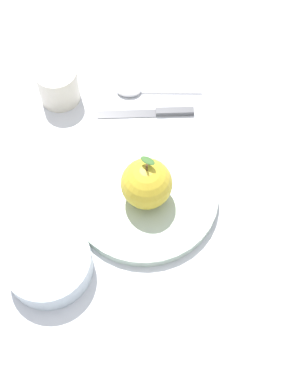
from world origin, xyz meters
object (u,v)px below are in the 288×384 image
object	(u,v)px
dinner_plate	(144,195)
side_bowl	(48,263)
cup	(58,84)
apple	(145,183)
spoon	(138,90)
knife	(155,113)

from	to	relation	value
dinner_plate	side_bowl	distance (m)	0.19
dinner_plate	cup	world-z (taller)	cup
apple	side_bowl	world-z (taller)	apple
side_bowl	dinner_plate	bearing A→B (deg)	-40.08
apple	spoon	xyz separation A→B (m)	(0.24, 0.05, -0.06)
side_bowl	knife	distance (m)	0.35
apple	knife	distance (m)	0.20
cup	dinner_plate	bearing A→B (deg)	-135.11
cup	knife	size ratio (longest dim) A/B	0.42
spoon	apple	bearing A→B (deg)	-168.20
side_bowl	knife	bearing A→B (deg)	-19.49
knife	spoon	size ratio (longest dim) A/B	1.09
side_bowl	cup	distance (m)	0.35
dinner_plate	spoon	distance (m)	0.23
apple	side_bowl	size ratio (longest dim) A/B	0.73
dinner_plate	apple	distance (m)	0.05
side_bowl	knife	size ratio (longest dim) A/B	0.74
apple	spoon	size ratio (longest dim) A/B	0.58
cup	spoon	bearing A→B (deg)	-76.08
side_bowl	spoon	bearing A→B (deg)	-11.62
cup	knife	xyz separation A→B (m)	(-0.01, -0.18, -0.03)
apple	knife	world-z (taller)	apple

